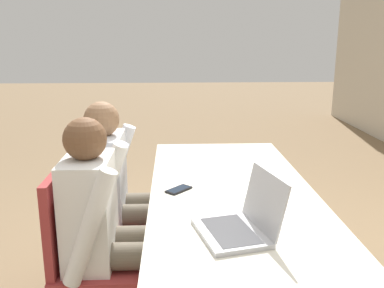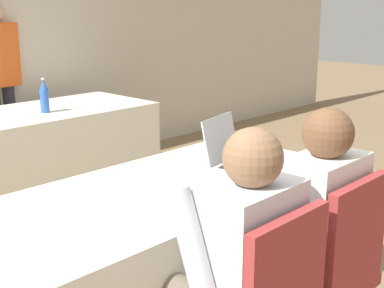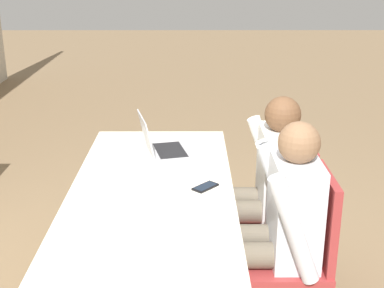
# 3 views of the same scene
# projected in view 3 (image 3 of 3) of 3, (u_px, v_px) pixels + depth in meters

# --- Properties ---
(conference_table_near) EXTENTS (1.94, 0.86, 0.74)m
(conference_table_near) POSITION_uv_depth(u_px,v_px,m) (152.00, 218.00, 2.87)
(conference_table_near) COLOR silver
(conference_table_near) RESTS_ON ground_plane
(laptop) EXTENTS (0.39, 0.37, 0.25)m
(laptop) POSITION_uv_depth(u_px,v_px,m) (163.00, 146.00, 3.29)
(laptop) COLOR #B7B7BC
(laptop) RESTS_ON conference_table_near
(cell_phone) EXTENTS (0.15, 0.15, 0.01)m
(cell_phone) POSITION_uv_depth(u_px,v_px,m) (205.00, 187.00, 2.82)
(cell_phone) COLOR black
(cell_phone) RESTS_ON conference_table_near
(paper_beside_laptop) EXTENTS (0.32, 0.36, 0.00)m
(paper_beside_laptop) POSITION_uv_depth(u_px,v_px,m) (140.00, 164.00, 3.15)
(paper_beside_laptop) COLOR white
(paper_beside_laptop) RESTS_ON conference_table_near
(paper_centre_table) EXTENTS (0.23, 0.31, 0.00)m
(paper_centre_table) POSITION_uv_depth(u_px,v_px,m) (137.00, 187.00, 2.83)
(paper_centre_table) COLOR white
(paper_centre_table) RESTS_ON conference_table_near
(chair_near_left) EXTENTS (0.44, 0.44, 0.92)m
(chair_near_left) POSITION_uv_depth(u_px,v_px,m) (297.00, 249.00, 2.67)
(chair_near_left) COLOR tan
(chair_near_left) RESTS_ON ground_plane
(chair_near_right) EXTENTS (0.44, 0.44, 0.92)m
(chair_near_right) POSITION_uv_depth(u_px,v_px,m) (282.00, 208.00, 3.11)
(chair_near_right) COLOR tan
(chair_near_right) RESTS_ON ground_plane
(person_checkered_shirt) EXTENTS (0.50, 0.52, 1.18)m
(person_checkered_shirt) POSITION_uv_depth(u_px,v_px,m) (278.00, 221.00, 2.62)
(person_checkered_shirt) COLOR #665B4C
(person_checkered_shirt) RESTS_ON ground_plane
(person_white_shirt) EXTENTS (0.50, 0.52, 1.18)m
(person_white_shirt) POSITION_uv_depth(u_px,v_px,m) (265.00, 183.00, 3.06)
(person_white_shirt) COLOR #665B4C
(person_white_shirt) RESTS_ON ground_plane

